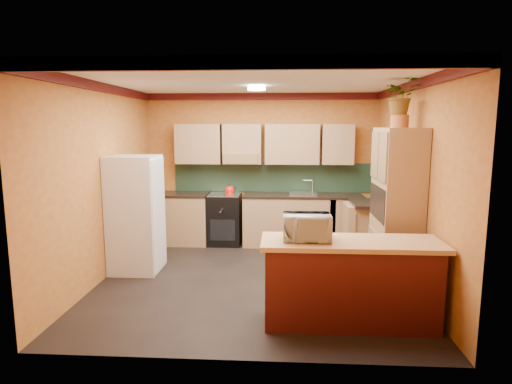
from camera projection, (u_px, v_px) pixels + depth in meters
The scene contains 15 objects.
room_shell at pixel (257, 128), 5.94m from camera, with size 4.24×4.24×2.72m.
base_cabinets_back at pixel (259, 220), 7.69m from camera, with size 3.65×0.60×0.88m, color tan.
countertop_back at pixel (259, 195), 7.62m from camera, with size 3.65×0.62×0.04m, color black.
stove at pixel (225, 219), 7.72m from camera, with size 0.58×0.58×0.91m, color black.
kettle at pixel (230, 190), 7.59m from camera, with size 0.17×0.17×0.18m, color red, non-canonical shape.
sink at pixel (303, 194), 7.57m from camera, with size 0.48×0.40×0.03m, color silver.
base_cabinets_right at pixel (370, 231), 6.89m from camera, with size 0.60×0.80×0.88m, color tan.
countertop_right at pixel (371, 203), 6.82m from camera, with size 0.62×0.80×0.04m, color black.
fridge at pixel (135, 214), 6.22m from camera, with size 0.68×0.66×1.70m, color white.
pantry at pixel (396, 210), 5.50m from camera, with size 0.48×0.90×2.10m, color tan.
fern_pot at pixel (400, 121), 5.37m from camera, with size 0.22×0.22×0.16m, color #AD5929.
fern at pixel (401, 96), 5.33m from camera, with size 0.42×0.37×0.47m, color tan.
breakfast_bar at pixel (350, 285), 4.57m from camera, with size 1.80×0.55×0.88m, color #531613.
bar_top at pixel (351, 243), 4.50m from camera, with size 1.90×0.65×0.05m, color tan.
microwave at pixel (307, 227), 4.50m from camera, with size 0.50×0.34×0.28m, color white.
Camera 1 is at (0.37, -5.71, 2.13)m, focal length 30.00 mm.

